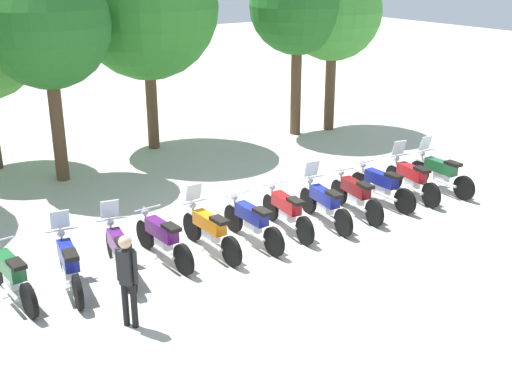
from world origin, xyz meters
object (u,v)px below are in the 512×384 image
at_px(motorcycle_1, 69,263).
at_px(motorcycle_8, 356,195).
at_px(motorcycle_3, 162,238).
at_px(tree_5, 333,12).
at_px(motorcycle_2, 119,251).
at_px(tree_3, 146,7).
at_px(motorcycle_10, 411,178).
at_px(tree_2, 47,26).
at_px(tree_4, 298,7).
at_px(motorcycle_7, 324,203).
at_px(motorcycle_4, 210,229).
at_px(motorcycle_11, 440,172).
at_px(motorcycle_6, 287,210).
at_px(motorcycle_0, 11,274).
at_px(motorcycle_9, 381,185).
at_px(person_0, 127,274).
at_px(motorcycle_5, 252,221).

xyz_separation_m(motorcycle_1, motorcycle_8, (6.96, -0.30, -0.01)).
distance_m(motorcycle_3, tree_5, 12.03).
distance_m(motorcycle_2, tree_3, 9.69).
bearing_deg(motorcycle_10, tree_2, 57.32).
distance_m(tree_4, tree_5, 1.40).
bearing_deg(motorcycle_7, motorcycle_4, 95.04).
xyz_separation_m(motorcycle_10, motorcycle_11, (0.99, -0.11, 0.00)).
xyz_separation_m(motorcycle_3, motorcycle_6, (2.99, -0.24, 0.00)).
xyz_separation_m(motorcycle_0, motorcycle_1, (1.00, -0.17, 0.01)).
bearing_deg(motorcycle_2, motorcycle_8, -82.76).
height_order(motorcycle_0, motorcycle_8, same).
distance_m(motorcycle_9, motorcycle_11, 2.00).
bearing_deg(motorcycle_10, tree_3, 33.95).
distance_m(motorcycle_6, tree_4, 9.31).
relative_size(motorcycle_8, motorcycle_10, 1.00).
xyz_separation_m(motorcycle_10, tree_4, (1.36, 6.66, 3.80)).
height_order(motorcycle_0, person_0, person_0).
height_order(motorcycle_4, motorcycle_6, motorcycle_4).
distance_m(motorcycle_3, motorcycle_11, 7.97).
bearing_deg(tree_5, person_0, -144.30).
distance_m(motorcycle_10, person_0, 8.74).
height_order(motorcycle_1, tree_3, tree_3).
relative_size(tree_2, tree_3, 0.89).
distance_m(motorcycle_4, tree_2, 7.41).
height_order(motorcycle_2, motorcycle_8, motorcycle_2).
xyz_separation_m(motorcycle_0, motorcycle_11, (10.95, -0.51, 0.01)).
height_order(motorcycle_8, motorcycle_11, motorcycle_11).
bearing_deg(tree_2, motorcycle_10, -42.65).
bearing_deg(motorcycle_1, tree_3, -26.11).
relative_size(motorcycle_4, tree_4, 0.37).
relative_size(motorcycle_4, tree_3, 0.33).
bearing_deg(motorcycle_10, motorcycle_5, 100.23).
bearing_deg(motorcycle_8, tree_5, -26.19).
height_order(person_0, tree_4, tree_4).
bearing_deg(person_0, tree_3, 27.49).
relative_size(motorcycle_8, tree_5, 0.38).
bearing_deg(motorcycle_9, motorcycle_10, -94.57).
bearing_deg(tree_2, motorcycle_11, -39.37).
height_order(motorcycle_9, tree_5, tree_5).
relative_size(motorcycle_10, person_0, 1.30).
bearing_deg(motorcycle_3, tree_3, -28.06).
bearing_deg(motorcycle_0, motorcycle_7, -98.59).
bearing_deg(motorcycle_2, tree_2, 1.08).
distance_m(motorcycle_2, motorcycle_8, 5.97).
relative_size(motorcycle_5, person_0, 1.30).
relative_size(motorcycle_6, motorcycle_7, 1.00).
bearing_deg(motorcycle_7, motorcycle_9, -77.53).
xyz_separation_m(motorcycle_0, motorcycle_10, (9.96, -0.40, 0.01)).
height_order(motorcycle_6, tree_3, tree_3).
bearing_deg(tree_4, motorcycle_2, -145.26).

